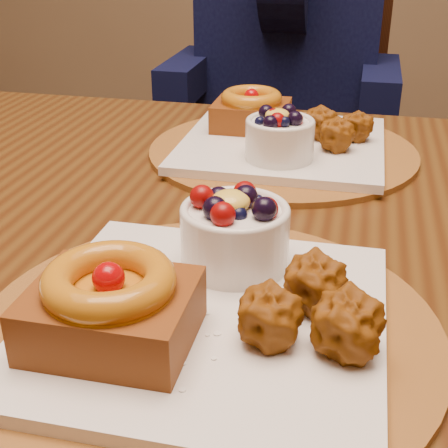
{
  "coord_description": "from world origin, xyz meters",
  "views": [
    {
      "loc": [
        0.2,
        -0.74,
        1.06
      ],
      "look_at": [
        0.1,
        -0.28,
        0.83
      ],
      "focal_mm": 50.0,
      "sensor_mm": 36.0,
      "label": 1
    }
  ],
  "objects": [
    {
      "name": "place_setting_near",
      "position": [
        0.09,
        -0.33,
        0.78
      ],
      "size": [
        0.38,
        0.38,
        0.09
      ],
      "color": "brown",
      "rests_on": "dining_table"
    },
    {
      "name": "place_setting_far",
      "position": [
        0.09,
        0.1,
        0.78
      ],
      "size": [
        0.38,
        0.38,
        0.09
      ],
      "color": "brown",
      "rests_on": "dining_table"
    },
    {
      "name": "dining_table",
      "position": [
        0.09,
        -0.11,
        0.68
      ],
      "size": [
        1.6,
        0.9,
        0.76
      ],
      "color": "#3C1E0B",
      "rests_on": "ground"
    },
    {
      "name": "chair_far",
      "position": [
        0.06,
        0.77,
        0.55
      ],
      "size": [
        0.62,
        0.62,
        1.0
      ],
      "rotation": [
        0.0,
        0.0,
        0.36
      ],
      "color": "black",
      "rests_on": "ground"
    },
    {
      "name": "diner",
      "position": [
        0.02,
        0.72,
        0.86
      ],
      "size": [
        0.49,
        0.48,
        0.81
      ],
      "rotation": [
        0.0,
        0.0,
        -0.19
      ],
      "color": "black",
      "rests_on": "ground"
    }
  ]
}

